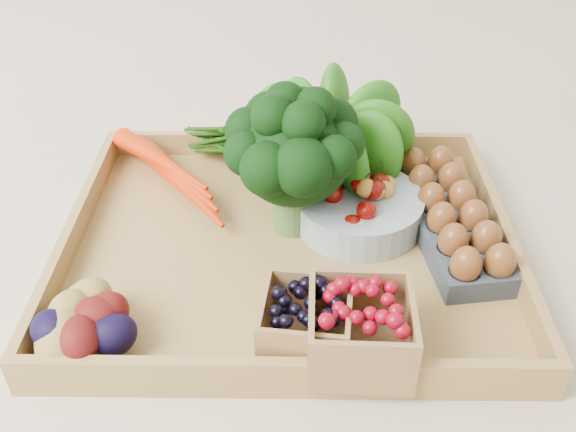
{
  "coord_description": "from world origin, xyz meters",
  "views": [
    {
      "loc": [
        0.01,
        -0.63,
        0.53
      ],
      "look_at": [
        0.0,
        0.0,
        0.06
      ],
      "focal_mm": 40.0,
      "sensor_mm": 36.0,
      "label": 1
    }
  ],
  "objects_px": {
    "tray": "(288,249)",
    "broccoli": "(293,182)",
    "egg_carton": "(449,224)",
    "cherry_bowl": "(359,209)"
  },
  "relations": [
    {
      "from": "tray",
      "to": "broccoli",
      "type": "distance_m",
      "value": 0.09
    },
    {
      "from": "egg_carton",
      "to": "tray",
      "type": "bearing_deg",
      "value": 179.06
    },
    {
      "from": "tray",
      "to": "cherry_bowl",
      "type": "distance_m",
      "value": 0.11
    },
    {
      "from": "tray",
      "to": "egg_carton",
      "type": "distance_m",
      "value": 0.21
    },
    {
      "from": "tray",
      "to": "egg_carton",
      "type": "bearing_deg",
      "value": 7.08
    },
    {
      "from": "tray",
      "to": "egg_carton",
      "type": "height_order",
      "value": "egg_carton"
    },
    {
      "from": "broccoli",
      "to": "egg_carton",
      "type": "bearing_deg",
      "value": -3.77
    },
    {
      "from": "tray",
      "to": "broccoli",
      "type": "bearing_deg",
      "value": 80.63
    },
    {
      "from": "broccoli",
      "to": "tray",
      "type": "bearing_deg",
      "value": -99.37
    },
    {
      "from": "cherry_bowl",
      "to": "egg_carton",
      "type": "height_order",
      "value": "cherry_bowl"
    }
  ]
}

